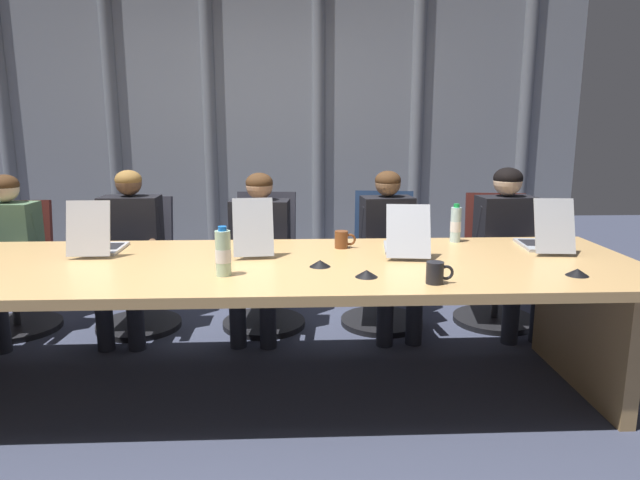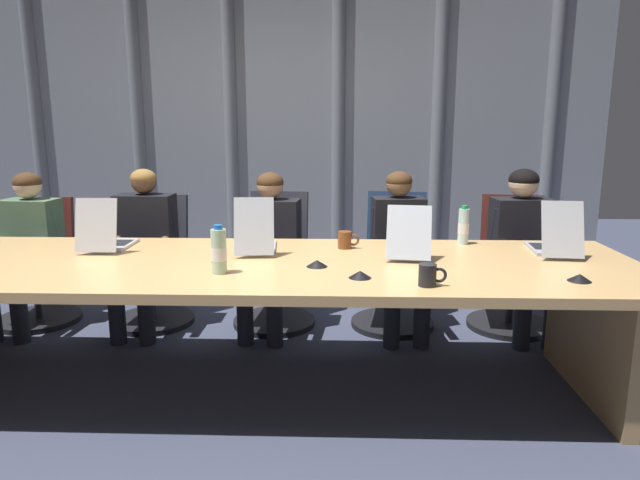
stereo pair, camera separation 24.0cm
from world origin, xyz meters
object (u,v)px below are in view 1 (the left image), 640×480
(office_chair_left_end, at_px, (16,282))
(office_chair_center, at_px, (264,277))
(laptop_right_mid, at_px, (406,243))
(conference_mic_right_side, at_px, (320,263))
(person_left_end, at_px, (3,247))
(water_bottle_secondary, at_px, (456,225))
(office_chair_left_mid, at_px, (139,280))
(conference_mic_left_side, at_px, (577,272))
(laptop_right_end, at_px, (544,239))
(person_right_end, at_px, (509,239))
(conference_mic_middle, at_px, (367,273))
(person_left_mid, at_px, (129,244))
(office_chair_right_mid, at_px, (382,276))
(coffee_mug_far, at_px, (436,273))
(coffee_mug_near, at_px, (342,240))
(laptop_center, at_px, (253,241))
(office_chair_right_end, at_px, (495,275))
(person_center, at_px, (258,244))
(person_right_mid, at_px, (390,243))
(laptop_left_mid, at_px, (98,242))
(water_bottle_primary, at_px, (223,253))

(office_chair_left_end, relative_size, office_chair_center, 0.95)
(laptop_right_mid, relative_size, conference_mic_right_side, 4.50)
(person_left_end, height_order, water_bottle_secondary, person_left_end)
(office_chair_left_mid, relative_size, person_left_end, 0.83)
(laptop_right_mid, xyz_separation_m, conference_mic_left_side, (0.73, -0.54, -0.04))
(laptop_right_end, height_order, person_right_end, person_right_end)
(conference_mic_left_side, height_order, conference_mic_middle, same)
(laptop_right_mid, xyz_separation_m, person_left_mid, (-1.77, 0.71, -0.15))
(office_chair_left_mid, bearing_deg, office_chair_right_mid, 93.77)
(office_chair_left_end, height_order, person_left_mid, person_left_mid)
(office_chair_left_mid, bearing_deg, person_right_end, 90.35)
(office_chair_right_mid, relative_size, water_bottle_secondary, 4.04)
(person_left_mid, height_order, coffee_mug_far, person_left_mid)
(person_left_end, xyz_separation_m, conference_mic_right_side, (2.10, -1.01, 0.12))
(laptop_right_mid, xyz_separation_m, coffee_mug_far, (0.01, -0.64, -0.01))
(office_chair_left_mid, relative_size, conference_mic_right_side, 8.45)
(coffee_mug_far, bearing_deg, coffee_mug_near, 115.60)
(laptop_center, relative_size, water_bottle_secondary, 1.92)
(office_chair_right_end, relative_size, conference_mic_left_side, 8.54)
(laptop_right_end, relative_size, water_bottle_secondary, 1.91)
(laptop_right_end, bearing_deg, laptop_right_mid, 97.98)
(laptop_center, xyz_separation_m, laptop_right_end, (1.70, -0.00, -0.00))
(laptop_right_end, xyz_separation_m, person_center, (-1.71, 0.66, -0.16))
(laptop_right_end, bearing_deg, person_right_mid, 55.35)
(person_center, bearing_deg, coffee_mug_far, 39.20)
(water_bottle_secondary, relative_size, coffee_mug_far, 1.85)
(laptop_center, relative_size, conference_mic_left_side, 4.16)
(coffee_mug_far, bearing_deg, conference_mic_middle, 157.65)
(office_chair_left_mid, bearing_deg, conference_mic_right_side, 50.71)
(person_center, bearing_deg, laptop_right_end, 74.28)
(office_chair_right_end, relative_size, person_left_mid, 0.82)
(office_chair_right_end, bearing_deg, laptop_right_end, 7.23)
(person_right_mid, relative_size, coffee_mug_far, 8.77)
(coffee_mug_far, bearing_deg, conference_mic_left_side, 8.11)
(office_chair_right_mid, bearing_deg, office_chair_right_end, 98.57)
(person_left_end, height_order, person_left_mid, person_left_mid)
(laptop_center, distance_m, water_bottle_secondary, 1.26)
(person_center, xyz_separation_m, conference_mic_left_side, (1.62, -1.25, 0.11))
(laptop_center, bearing_deg, office_chair_center, -6.41)
(laptop_left_mid, height_order, office_chair_left_end, laptop_left_mid)
(laptop_left_mid, distance_m, conference_mic_right_side, 1.30)
(office_chair_left_end, relative_size, office_chair_left_mid, 0.97)
(laptop_center, relative_size, person_left_mid, 0.40)
(person_center, bearing_deg, person_left_mid, -84.48)
(office_chair_right_mid, xyz_separation_m, person_right_mid, (0.02, -0.17, 0.28))
(office_chair_right_mid, distance_m, coffee_mug_far, 1.57)
(conference_mic_middle, bearing_deg, person_left_mid, 140.39)
(office_chair_left_mid, bearing_deg, water_bottle_primary, 34.38)
(conference_mic_middle, bearing_deg, conference_mic_right_side, 135.86)
(laptop_right_mid, relative_size, office_chair_left_mid, 0.53)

